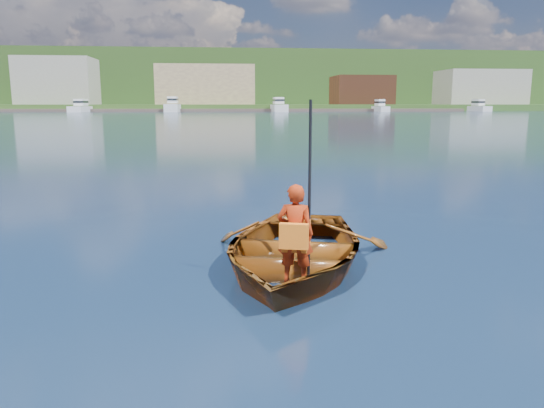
# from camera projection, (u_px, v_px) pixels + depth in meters

# --- Properties ---
(ground) EXTENTS (600.00, 600.00, 0.00)m
(ground) POSITION_uv_depth(u_px,v_px,m) (252.00, 274.00, 7.00)
(ground) COLOR #183149
(ground) RESTS_ON ground
(rowboat) EXTENTS (3.67, 4.45, 0.80)m
(rowboat) POSITION_uv_depth(u_px,v_px,m) (292.00, 250.00, 7.27)
(rowboat) COLOR brown
(rowboat) RESTS_ON ground
(child_paddler) EXTENTS (0.50, 0.41, 2.17)m
(child_paddler) POSITION_uv_depth(u_px,v_px,m) (295.00, 233.00, 6.29)
(child_paddler) COLOR #AD2B0D
(child_paddler) RESTS_ON ground
(shoreline) EXTENTS (400.00, 140.00, 22.00)m
(shoreline) POSITION_uv_depth(u_px,v_px,m) (221.00, 85.00, 236.50)
(shoreline) COLOR #326023
(shoreline) RESTS_ON ground
(dock) EXTENTS (160.05, 6.96, 0.80)m
(dock) POSITION_uv_depth(u_px,v_px,m) (189.00, 110.00, 150.80)
(dock) COLOR brown
(dock) RESTS_ON ground
(waterfront_buildings) EXTENTS (202.00, 16.00, 14.00)m
(waterfront_buildings) POSITION_uv_depth(u_px,v_px,m) (197.00, 86.00, 166.22)
(waterfront_buildings) COLOR brown
(waterfront_buildings) RESTS_ON ground
(marina_yachts) EXTENTS (146.62, 13.32, 4.40)m
(marina_yachts) POSITION_uv_depth(u_px,v_px,m) (211.00, 107.00, 146.65)
(marina_yachts) COLOR white
(marina_yachts) RESTS_ON ground
(hillside_trees) EXTENTS (298.52, 77.62, 23.98)m
(hillside_trees) POSITION_uv_depth(u_px,v_px,m) (181.00, 70.00, 229.33)
(hillside_trees) COLOR #382314
(hillside_trees) RESTS_ON ground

